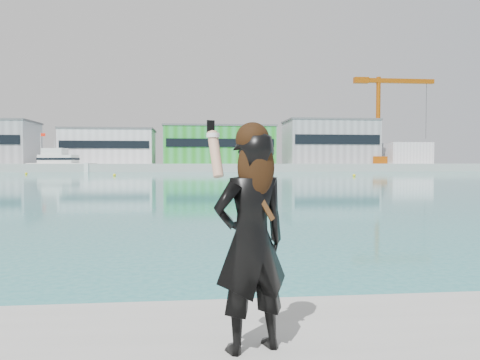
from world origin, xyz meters
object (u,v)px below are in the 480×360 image
object	(u,v)px
dock_crane	(382,117)
buoy_extra	(114,176)
buoy_far	(26,174)
woman	(251,235)
buoy_near	(354,176)
motor_yacht	(60,163)

from	to	relation	value
dock_crane	buoy_extra	bearing A→B (deg)	-144.63
buoy_far	buoy_extra	world-z (taller)	same
dock_crane	woman	bearing A→B (deg)	-113.41
buoy_near	woman	world-z (taller)	woman
woman	motor_yacht	bearing A→B (deg)	-94.75
buoy_far	woman	world-z (taller)	woman
buoy_extra	dock_crane	bearing A→B (deg)	35.37
dock_crane	buoy_near	bearing A→B (deg)	-117.03
dock_crane	buoy_far	world-z (taller)	dock_crane
motor_yacht	buoy_far	xyz separation A→B (m)	(0.82, -26.14, -2.13)
dock_crane	buoy_extra	world-z (taller)	dock_crane
motor_yacht	woman	distance (m)	118.83
motor_yacht	buoy_near	bearing A→B (deg)	-22.35
buoy_extra	woman	distance (m)	76.70
buoy_far	buoy_extra	size ratio (longest dim) A/B	1.00
dock_crane	buoy_near	world-z (taller)	dock_crane
buoy_extra	buoy_far	bearing A→B (deg)	145.00
buoy_far	buoy_near	bearing A→B (deg)	-19.27
motor_yacht	dock_crane	bearing A→B (deg)	21.54
motor_yacht	buoy_near	world-z (taller)	motor_yacht
woman	buoy_extra	bearing A→B (deg)	-100.69
buoy_near	buoy_extra	bearing A→B (deg)	169.63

